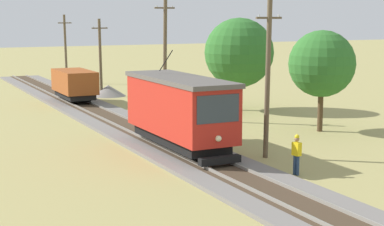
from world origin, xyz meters
The scene contains 10 objects.
red_tram centered at (0.00, 17.63, 2.19)m, with size 2.60×8.54×4.79m.
freight_car centered at (0.00, 36.96, 1.56)m, with size 2.40×5.20×2.31m.
utility_pole_near_tram centered at (3.28, 14.74, 3.91)m, with size 1.40×0.37×7.63m.
utility_pole_mid centered at (3.28, 26.82, 4.26)m, with size 1.40×0.54×8.32m.
utility_pole_far centered at (3.28, 40.49, 3.40)m, with size 1.40×0.48×6.61m.
utility_pole_distant centered at (3.28, 51.97, 3.59)m, with size 1.40×0.59×6.99m.
gravel_pile centered at (3.88, 40.35, 0.47)m, with size 3.02×3.02×0.95m, color gray.
track_worker centered at (2.65, 11.43, 0.98)m, with size 0.31×0.42×1.78m.
tree_left_near centered at (9.84, 28.42, 4.20)m, with size 5.02×5.02×6.71m.
tree_right_near centered at (9.95, 19.12, 4.03)m, with size 3.94×3.94×6.01m.
Camera 1 is at (-12.65, -9.32, 6.75)m, focal length 56.63 mm.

